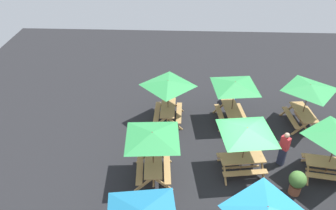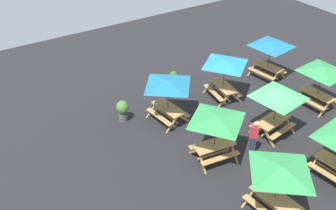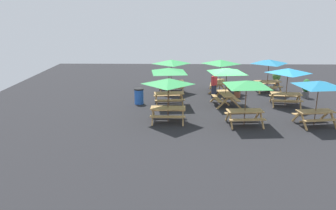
% 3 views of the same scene
% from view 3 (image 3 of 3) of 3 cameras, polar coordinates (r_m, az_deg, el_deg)
% --- Properties ---
extents(ground_plane, '(31.80, 31.80, 0.00)m').
position_cam_3_polar(ground_plane, '(20.58, 10.50, 0.06)').
color(ground_plane, '#232326').
rests_on(ground_plane, ground).
extents(picnic_table_0, '(2.23, 2.23, 2.34)m').
position_cam_3_polar(picnic_table_0, '(24.22, 17.17, 6.85)').
color(picnic_table_0, tan).
rests_on(picnic_table_0, ground).
extents(picnic_table_1, '(2.81, 2.81, 2.34)m').
position_cam_3_polar(picnic_table_1, '(19.74, 0.17, 5.59)').
color(picnic_table_1, tan).
rests_on(picnic_table_1, ground).
extents(picnic_table_2, '(2.03, 2.03, 2.34)m').
position_cam_3_polar(picnic_table_2, '(16.66, -0.00, 3.60)').
color(picnic_table_2, tan).
rests_on(picnic_table_2, ground).
extents(picnic_table_3, '(2.27, 2.27, 2.34)m').
position_cam_3_polar(picnic_table_3, '(23.36, 9.15, 7.04)').
color(picnic_table_3, tan).
rests_on(picnic_table_3, ground).
extents(picnic_table_4, '(2.80, 2.80, 2.34)m').
position_cam_3_polar(picnic_table_4, '(17.73, 24.77, 2.86)').
color(picnic_table_4, tan).
rests_on(picnic_table_4, ground).
extents(picnic_table_5, '(2.20, 2.20, 2.34)m').
position_cam_3_polar(picnic_table_5, '(23.13, 0.56, 7.15)').
color(picnic_table_5, tan).
rests_on(picnic_table_5, ground).
extents(picnic_table_6, '(2.80, 2.80, 2.34)m').
position_cam_3_polar(picnic_table_6, '(20.01, 10.18, 5.47)').
color(picnic_table_6, tan).
rests_on(picnic_table_6, ground).
extents(picnic_table_7, '(2.26, 2.26, 2.34)m').
position_cam_3_polar(picnic_table_7, '(20.90, 20.19, 5.19)').
color(picnic_table_7, tan).
rests_on(picnic_table_7, ground).
extents(picnic_table_8, '(2.82, 2.82, 2.34)m').
position_cam_3_polar(picnic_table_8, '(16.64, 13.52, 3.13)').
color(picnic_table_8, tan).
rests_on(picnic_table_8, ground).
extents(trash_bin_blue, '(0.59, 0.59, 0.98)m').
position_cam_3_polar(trash_bin_blue, '(20.39, -5.08, 1.56)').
color(trash_bin_blue, blue).
rests_on(trash_bin_blue, ground).
extents(potted_plant_0, '(0.54, 0.54, 1.26)m').
position_cam_3_polar(potted_plant_0, '(23.57, 22.92, 2.80)').
color(potted_plant_0, '#59595B').
rests_on(potted_plant_0, ground).
extents(potted_plant_1, '(0.61, 0.61, 1.11)m').
position_cam_3_polar(potted_plant_1, '(26.56, 18.36, 4.52)').
color(potted_plant_1, '#59595B').
rests_on(potted_plant_1, ground).
extents(potted_plant_2, '(0.65, 0.65, 1.06)m').
position_cam_3_polar(potted_plant_2, '(22.32, 12.01, 2.87)').
color(potted_plant_2, '#935138').
rests_on(potted_plant_2, ground).
extents(person_standing, '(0.41, 0.40, 1.67)m').
position_cam_3_polar(person_standing, '(21.87, 8.02, 3.52)').
color(person_standing, '#2D334C').
rests_on(person_standing, ground).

